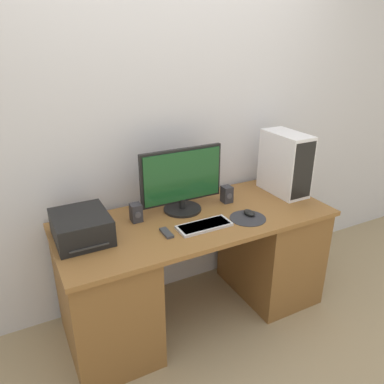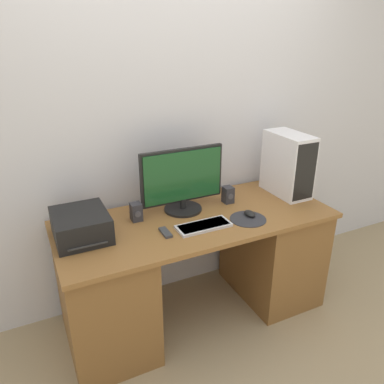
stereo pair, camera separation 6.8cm
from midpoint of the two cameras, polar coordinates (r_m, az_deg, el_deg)
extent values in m
plane|color=#9E8966|center=(2.61, 3.99, -22.52)|extent=(12.00, 12.00, 0.00)
cube|color=silver|center=(2.59, -4.52, 11.53)|extent=(6.40, 0.05, 2.70)
cube|color=brown|center=(2.42, -0.08, -4.19)|extent=(1.78, 0.74, 0.03)
cube|color=brown|center=(2.45, -13.78, -15.29)|extent=(0.50, 0.68, 0.74)
cube|color=brown|center=(2.92, 11.11, -8.22)|extent=(0.50, 0.68, 0.74)
cylinder|color=black|center=(2.51, -2.25, -2.60)|extent=(0.25, 0.25, 0.02)
cylinder|color=black|center=(2.49, -2.26, -1.76)|extent=(0.04, 0.04, 0.06)
cube|color=black|center=(2.42, -2.42, 2.52)|extent=(0.57, 0.03, 0.36)
cube|color=#194C23|center=(2.41, -2.25, 2.40)|extent=(0.53, 0.01, 0.33)
cube|color=silver|center=(2.29, 1.03, -5.18)|extent=(0.34, 0.14, 0.02)
cube|color=white|center=(2.29, 1.03, -5.06)|extent=(0.31, 0.12, 0.01)
cylinder|color=#2D2D33|center=(2.42, 7.71, -3.98)|extent=(0.23, 0.23, 0.00)
ellipsoid|color=black|center=(2.45, 7.96, -3.15)|extent=(0.06, 0.10, 0.03)
cube|color=white|center=(2.79, 13.30, 4.29)|extent=(0.20, 0.38, 0.45)
cube|color=black|center=(2.66, 15.85, 3.11)|extent=(0.18, 0.01, 0.40)
cube|color=black|center=(2.24, -17.35, -5.10)|extent=(0.30, 0.35, 0.15)
cube|color=#333333|center=(2.17, -16.66, -7.27)|extent=(0.21, 0.16, 0.01)
cube|color=#2D2D33|center=(2.37, -9.34, -3.13)|extent=(0.07, 0.07, 0.12)
cylinder|color=#47474C|center=(2.34, -9.04, -3.49)|extent=(0.04, 0.00, 0.04)
cube|color=#2D2D33|center=(2.61, 4.58, -0.35)|extent=(0.07, 0.07, 0.12)
cylinder|color=#47474C|center=(2.58, 5.02, -0.64)|extent=(0.04, 0.00, 0.04)
cube|color=#38383D|center=(2.22, -4.78, -6.23)|extent=(0.04, 0.12, 0.02)
camera|label=1|loc=(0.03, -90.83, -0.35)|focal=35.00mm
camera|label=2|loc=(0.03, 89.17, 0.35)|focal=35.00mm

